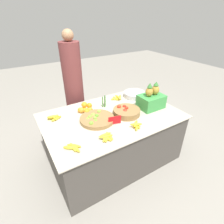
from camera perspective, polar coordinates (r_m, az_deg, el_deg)
The scene contains 15 objects.
ground_plane at distance 2.71m, azimuth -0.00°, elevation -14.11°, with size 12.00×12.00×0.00m, color gray.
market_table at distance 2.47m, azimuth -0.00°, elevation -8.17°, with size 1.74×1.14×0.71m.
lime_bowl at distance 2.16m, azimuth -5.01°, elevation -2.26°, with size 0.42×0.42×0.08m.
tomato_basket at distance 2.28m, azimuth 4.75°, elevation 0.11°, with size 0.35×0.35×0.11m.
orange_pile at distance 2.34m, azimuth -8.69°, elevation 1.02°, with size 0.19×0.16×0.13m.
metal_bowl at distance 2.78m, azimuth 7.42°, elevation 5.71°, with size 0.34×0.34×0.08m.
price_sign at distance 2.07m, azimuth 0.89°, elevation -2.73°, with size 0.15×0.04×0.11m.
produce_crate at distance 2.46m, azimuth 12.69°, elevation 3.97°, with size 0.34×0.25×0.37m.
veg_bundle at distance 2.45m, azimuth -2.53°, elevation 3.45°, with size 0.06×0.06×0.16m.
banana_bunch_front_center at distance 1.79m, azimuth -12.58°, elevation -11.15°, with size 0.18×0.18×0.04m.
banana_bunch_middle_right at distance 2.29m, azimuth -18.25°, elevation -1.72°, with size 0.18×0.14×0.06m.
banana_bunch_back_center at distance 2.05m, azimuth 7.90°, elevation -4.25°, with size 0.15×0.16×0.06m.
banana_bunch_front_right at distance 1.87m, azimuth -1.72°, elevation -8.07°, with size 0.16×0.16×0.06m.
banana_bunch_middle_left at distance 2.67m, azimuth 1.61°, elevation 4.62°, with size 0.19×0.17×0.06m.
vendor_person at distance 2.87m, azimuth -12.26°, elevation 6.89°, with size 0.30×0.30×1.69m.
Camera 1 is at (-1.01, -1.66, 1.88)m, focal length 28.00 mm.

